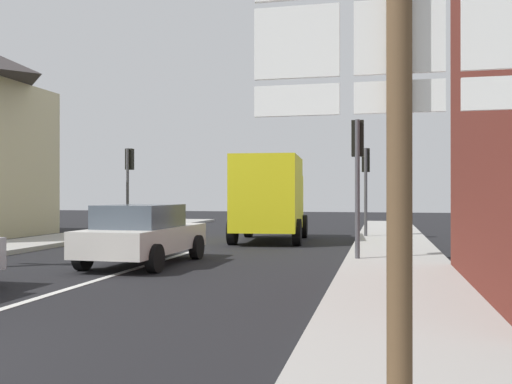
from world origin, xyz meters
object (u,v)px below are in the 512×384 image
at_px(traffic_light_near_right, 358,157).
at_px(traffic_light_far_right, 366,172).
at_px(delivery_truck, 270,196).
at_px(traffic_light_far_left, 129,171).
at_px(sedan_far, 143,234).
at_px(route_sign_post, 399,146).

distance_m(traffic_light_near_right, traffic_light_far_right, 7.61).
height_order(delivery_truck, traffic_light_near_right, traffic_light_near_right).
height_order(traffic_light_far_left, traffic_light_far_right, traffic_light_far_left).
distance_m(sedan_far, traffic_light_far_left, 10.84).
distance_m(route_sign_post, traffic_light_far_left, 21.90).
xyz_separation_m(route_sign_post, traffic_light_far_left, (-10.63, 19.13, 0.71)).
bearing_deg(route_sign_post, traffic_light_far_left, 119.07).
bearing_deg(traffic_light_far_left, traffic_light_far_right, -2.62).
bearing_deg(traffic_light_far_left, delivery_truck, -18.82).
bearing_deg(traffic_light_far_right, sedan_far, -119.51).
distance_m(delivery_truck, traffic_light_far_right, 3.93).
relative_size(sedan_far, traffic_light_far_right, 1.22).
xyz_separation_m(delivery_truck, traffic_light_far_right, (3.38, 1.79, 0.92)).
xyz_separation_m(delivery_truck, traffic_light_far_left, (-6.58, 2.24, 1.07)).
bearing_deg(sedan_far, traffic_light_near_right, 15.54).
bearing_deg(traffic_light_near_right, traffic_light_far_left, 140.99).
bearing_deg(traffic_light_far_right, delivery_truck, -152.13).
height_order(delivery_truck, traffic_light_far_left, traffic_light_far_left).
bearing_deg(route_sign_post, traffic_light_far_right, 92.06).
height_order(sedan_far, traffic_light_far_right, traffic_light_far_right).
height_order(delivery_truck, route_sign_post, route_sign_post).
bearing_deg(route_sign_post, traffic_light_near_right, 93.48).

